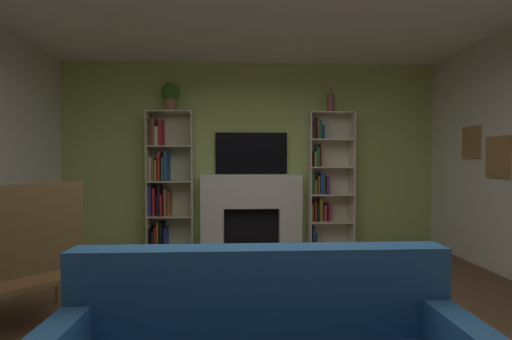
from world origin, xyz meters
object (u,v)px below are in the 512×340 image
at_px(fireplace, 252,209).
at_px(bookshelf_left, 166,184).
at_px(tv, 251,153).
at_px(vase_with_flowers, 331,101).
at_px(armchair, 32,260).
at_px(coffee_table, 256,307).
at_px(bookshelf_right, 325,182).
at_px(potted_plant, 170,95).

height_order(fireplace, bookshelf_left, bookshelf_left).
distance_m(tv, bookshelf_left, 1.33).
distance_m(vase_with_flowers, armchair, 4.06).
height_order(tv, vase_with_flowers, vase_with_flowers).
xyz_separation_m(tv, coffee_table, (-0.06, -2.86, -1.07)).
height_order(bookshelf_right, coffee_table, bookshelf_right).
bearing_deg(fireplace, bookshelf_left, 179.91).
xyz_separation_m(bookshelf_left, vase_with_flowers, (2.42, -0.03, 1.21)).
height_order(fireplace, coffee_table, fireplace).
bearing_deg(potted_plant, coffee_table, -67.91).
bearing_deg(potted_plant, fireplace, 1.53).
height_order(tv, coffee_table, tv).
relative_size(potted_plant, vase_with_flowers, 0.88).
distance_m(fireplace, vase_with_flowers, 1.98).
relative_size(tv, coffee_table, 1.28).
bearing_deg(bookshelf_right, bookshelf_left, -179.82).
bearing_deg(tv, vase_with_flowers, -5.85).
bearing_deg(potted_plant, bookshelf_right, 1.03).
relative_size(bookshelf_left, potted_plant, 4.94).
bearing_deg(tv, bookshelf_left, -176.03).
distance_m(fireplace, potted_plant, 2.04).
distance_m(potted_plant, armchair, 2.90).
height_order(potted_plant, vase_with_flowers, vase_with_flowers).
height_order(bookshelf_left, armchair, bookshelf_left).
bearing_deg(bookshelf_left, vase_with_flowers, -0.78).
distance_m(bookshelf_left, armchair, 2.39).
xyz_separation_m(fireplace, bookshelf_right, (1.10, 0.01, 0.39)).
bearing_deg(bookshelf_left, bookshelf_right, 0.18).
xyz_separation_m(fireplace, armchair, (-1.77, -2.29, -0.05)).
bearing_deg(fireplace, tv, 90.00).
xyz_separation_m(potted_plant, coffee_table, (1.11, -2.74, -1.91)).
bearing_deg(vase_with_flowers, fireplace, 178.48).
height_order(tv, potted_plant, potted_plant).
height_order(tv, bookshelf_right, bookshelf_right).
xyz_separation_m(bookshelf_right, coffee_table, (-1.15, -2.78, -0.63)).
height_order(bookshelf_left, potted_plant, potted_plant).
height_order(fireplace, bookshelf_right, bookshelf_right).
bearing_deg(coffee_table, vase_with_flowers, 65.82).
bearing_deg(fireplace, coffee_table, -91.21).
distance_m(tv, coffee_table, 3.05).
relative_size(fireplace, armchair, 1.38).
bearing_deg(armchair, coffee_table, -15.47).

